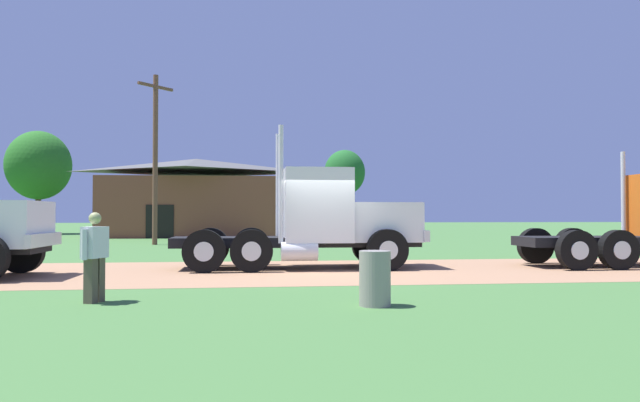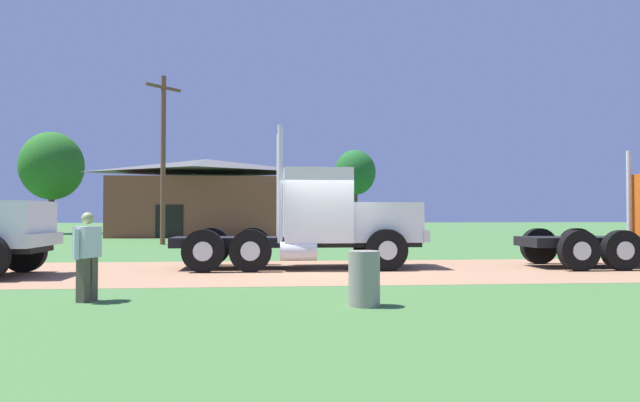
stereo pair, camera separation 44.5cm
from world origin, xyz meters
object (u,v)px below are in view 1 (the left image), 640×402
object	(u,v)px
truck_foreground_white	(324,221)
shed_building	(196,199)
visitor_walking_mid	(95,254)
utility_pole_far	(155,155)
steel_barrel	(375,278)

from	to	relation	value
truck_foreground_white	shed_building	size ratio (longest dim) A/B	0.55
visitor_walking_mid	utility_pole_far	world-z (taller)	utility_pole_far
truck_foreground_white	steel_barrel	bearing A→B (deg)	-90.16
shed_building	utility_pole_far	size ratio (longest dim) A/B	1.49
visitor_walking_mid	shed_building	size ratio (longest dim) A/B	0.12
truck_foreground_white	visitor_walking_mid	xyz separation A→B (m)	(-4.86, -6.23, -0.51)
truck_foreground_white	utility_pole_far	distance (m)	16.01
steel_barrel	shed_building	bearing A→B (deg)	100.48
shed_building	utility_pole_far	world-z (taller)	utility_pole_far
visitor_walking_mid	steel_barrel	xyz separation A→B (m)	(4.84, -0.95, -0.39)
truck_foreground_white	visitor_walking_mid	distance (m)	7.91
truck_foreground_white	steel_barrel	distance (m)	7.23
visitor_walking_mid	utility_pole_far	distance (m)	20.67
utility_pole_far	steel_barrel	bearing A→B (deg)	-71.50
visitor_walking_mid	shed_building	distance (m)	32.06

